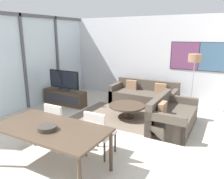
# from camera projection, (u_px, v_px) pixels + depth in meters

# --- Properties ---
(wall_back) EXTENTS (7.26, 0.09, 2.80)m
(wall_back) POSITION_uv_depth(u_px,v_px,m) (157.00, 59.00, 7.38)
(wall_back) COLOR silver
(wall_back) RESTS_ON ground_plane
(window_wall_left) EXTENTS (0.07, 5.68, 2.80)m
(window_wall_left) POSITION_uv_depth(u_px,v_px,m) (23.00, 58.00, 6.42)
(window_wall_left) COLOR silver
(window_wall_left) RESTS_ON ground_plane
(area_rug) EXTENTS (2.78, 1.67, 0.01)m
(area_rug) POSITION_uv_depth(u_px,v_px,m) (127.00, 117.00, 6.00)
(area_rug) COLOR #706051
(area_rug) RESTS_ON ground_plane
(tv_console) EXTENTS (1.48, 0.40, 0.48)m
(tv_console) POSITION_uv_depth(u_px,v_px,m) (65.00, 97.00, 7.04)
(tv_console) COLOR #423326
(tv_console) RESTS_ON ground_plane
(television) EXTENTS (1.13, 0.20, 0.64)m
(television) POSITION_uv_depth(u_px,v_px,m) (64.00, 80.00, 6.90)
(television) COLOR #2D2D33
(television) RESTS_ON tv_console
(sofa_main) EXTENTS (2.09, 0.88, 0.76)m
(sofa_main) POSITION_uv_depth(u_px,v_px,m) (144.00, 96.00, 7.06)
(sofa_main) COLOR #51473D
(sofa_main) RESTS_ON ground_plane
(sofa_side) EXTENTS (0.88, 1.64, 0.76)m
(sofa_side) POSITION_uv_depth(u_px,v_px,m) (170.00, 117.00, 5.31)
(sofa_side) COLOR #51473D
(sofa_side) RESTS_ON ground_plane
(coffee_table) EXTENTS (0.97, 0.97, 0.36)m
(coffee_table) POSITION_uv_depth(u_px,v_px,m) (127.00, 108.00, 5.93)
(coffee_table) COLOR #423326
(coffee_table) RESTS_ON ground_plane
(dining_table) EXTENTS (1.91, 0.96, 0.76)m
(dining_table) POSITION_uv_depth(u_px,v_px,m) (50.00, 131.00, 3.56)
(dining_table) COLOR #423326
(dining_table) RESTS_ON ground_plane
(dining_chair_left) EXTENTS (0.46, 0.46, 0.89)m
(dining_chair_left) POSITION_uv_depth(u_px,v_px,m) (58.00, 122.00, 4.41)
(dining_chair_left) COLOR beige
(dining_chair_left) RESTS_ON ground_plane
(dining_chair_centre) EXTENTS (0.46, 0.46, 0.89)m
(dining_chair_centre) POSITION_uv_depth(u_px,v_px,m) (98.00, 131.00, 3.99)
(dining_chair_centre) COLOR beige
(dining_chair_centre) RESTS_ON ground_plane
(fruit_bowl) EXTENTS (0.30, 0.30, 0.07)m
(fruit_bowl) POSITION_uv_depth(u_px,v_px,m) (47.00, 128.00, 3.42)
(fruit_bowl) COLOR #332D28
(fruit_bowl) RESTS_ON dining_table
(floor_lamp) EXTENTS (0.36, 0.36, 1.69)m
(floor_lamp) POSITION_uv_depth(u_px,v_px,m) (194.00, 63.00, 6.07)
(floor_lamp) COLOR #2D2D33
(floor_lamp) RESTS_ON ground_plane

